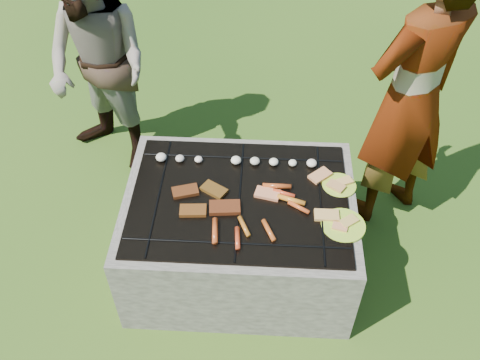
# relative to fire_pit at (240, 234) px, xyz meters

# --- Properties ---
(lawn) EXTENTS (60.00, 60.00, 0.00)m
(lawn) POSITION_rel_fire_pit_xyz_m (0.00, 0.00, -0.28)
(lawn) COLOR #204812
(lawn) RESTS_ON ground
(fire_pit) EXTENTS (1.30, 1.00, 0.62)m
(fire_pit) POSITION_rel_fire_pit_xyz_m (0.00, 0.00, 0.00)
(fire_pit) COLOR gray
(fire_pit) RESTS_ON ground
(mushrooms) EXTENTS (0.95, 0.06, 0.04)m
(mushrooms) POSITION_rel_fire_pit_xyz_m (-0.03, 0.28, 0.35)
(mushrooms) COLOR #F0E6CC
(mushrooms) RESTS_ON fire_pit
(pork_slabs) EXTENTS (0.40, 0.28, 0.02)m
(pork_slabs) POSITION_rel_fire_pit_xyz_m (-0.18, -0.04, 0.34)
(pork_slabs) COLOR brown
(pork_slabs) RESTS_ON fire_pit
(sausages) EXTENTS (0.52, 0.47, 0.03)m
(sausages) POSITION_rel_fire_pit_xyz_m (0.14, -0.12, 0.34)
(sausages) COLOR #BE3D1F
(sausages) RESTS_ON fire_pit
(bread_on_grate) EXTENTS (0.46, 0.41, 0.02)m
(bread_on_grate) POSITION_rel_fire_pit_xyz_m (0.35, 0.03, 0.34)
(bread_on_grate) COLOR #E4A274
(bread_on_grate) RESTS_ON fire_pit
(plate_far) EXTENTS (0.26, 0.26, 0.03)m
(plate_far) POSITION_rel_fire_pit_xyz_m (0.56, 0.13, 0.33)
(plate_far) COLOR #DDEB38
(plate_far) RESTS_ON fire_pit
(plate_near) EXTENTS (0.28, 0.28, 0.03)m
(plate_near) POSITION_rel_fire_pit_xyz_m (0.56, -0.17, 0.33)
(plate_near) COLOR yellow
(plate_near) RESTS_ON fire_pit
(cook) EXTENTS (0.81, 0.74, 1.86)m
(cook) POSITION_rel_fire_pit_xyz_m (0.96, 0.54, 0.65)
(cook) COLOR gray
(cook) RESTS_ON ground
(bystander) EXTENTS (0.98, 0.93, 1.60)m
(bystander) POSITION_rel_fire_pit_xyz_m (-0.98, 0.93, 0.52)
(bystander) COLOR gray
(bystander) RESTS_ON ground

